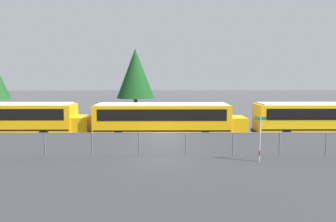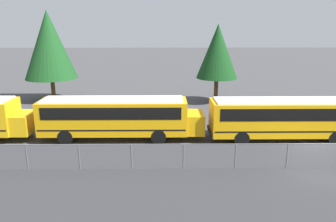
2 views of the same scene
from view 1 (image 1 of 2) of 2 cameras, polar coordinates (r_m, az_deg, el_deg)
The scene contains 8 objects.
ground_plane at distance 21.67m, azimuth -0.92°, elevation -7.86°, with size 200.00×200.00×0.00m, color #424244.
road_strip at distance 15.91m, azimuth -1.04°, elevation -13.06°, with size 135.27×12.00×0.01m.
fence at distance 21.49m, azimuth -0.93°, elevation -5.78°, with size 101.34×0.07×1.57m.
school_bus_2 at distance 29.26m, azimuth -25.67°, elevation -1.14°, with size 12.08×2.60×3.07m.
school_bus_3 at distance 26.06m, azimuth -0.45°, elevation -1.35°, with size 12.08×2.60×3.07m.
school_bus_4 at distance 29.48m, azimuth 25.67°, elevation -1.09°, with size 12.08×2.60×3.07m.
street_sign at distance 20.71m, azimuth 15.71°, elevation -4.48°, with size 0.70×0.09×2.83m.
tree_2 at distance 37.95m, azimuth -5.70°, elevation 6.49°, with size 4.34×4.34×8.35m.
Camera 1 is at (0.12, -21.03, 5.22)m, focal length 35.00 mm.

